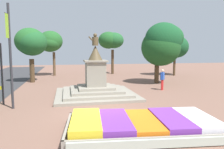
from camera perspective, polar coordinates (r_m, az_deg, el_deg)
ground_plane at (r=11.63m, az=-1.29°, el=-10.49°), size 81.13×81.13×0.00m
flower_planter at (r=9.43m, az=7.92°, el=-12.91°), size 6.69×4.09×0.63m
statue_monument at (r=16.33m, az=-4.31°, el=-2.84°), size 5.83×5.83×4.60m
banner_pole at (r=13.61m, az=-25.04°, el=4.71°), size 0.17×0.56×5.96m
pedestrian_crossing_plaza at (r=18.94m, az=13.02°, el=-0.89°), size 0.46×0.41×1.77m
park_tree_far_left at (r=24.54m, az=-20.40°, el=7.91°), size 3.26×3.41×5.68m
park_tree_behind_statue at (r=30.39m, az=15.77°, el=7.57°), size 4.25×3.56×6.00m
park_tree_far_right at (r=22.56m, az=13.13°, el=8.15°), size 4.27×3.81×6.08m
park_tree_street_side at (r=30.86m, az=-0.29°, el=8.85°), size 3.54×2.87×5.93m
park_tree_mid_canopy at (r=29.91m, az=-15.87°, el=8.20°), size 3.10×3.49×5.88m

